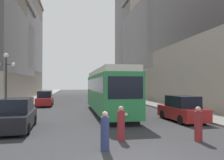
{
  "coord_description": "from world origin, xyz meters",
  "views": [
    {
      "loc": [
        -2.35,
        -7.94,
        2.67
      ],
      "look_at": [
        0.28,
        6.73,
        2.93
      ],
      "focal_mm": 36.75,
      "sensor_mm": 36.0,
      "label": 1
    }
  ],
  "objects_px": {
    "streetcar": "(108,90)",
    "lamp_post_left_near": "(6,74)",
    "parked_car_left_mid": "(16,115)",
    "pedestrian_on_sidewalk": "(198,125)",
    "parked_car_left_near": "(45,99)",
    "transit_bus": "(110,88)",
    "pedestrian_crossing_near": "(121,124)",
    "parked_car_right_far": "(182,109)",
    "pedestrian_crossing_far": "(105,132)"
  },
  "relations": [
    {
      "from": "parked_car_left_near",
      "to": "pedestrian_crossing_near",
      "type": "height_order",
      "value": "parked_car_left_near"
    },
    {
      "from": "parked_car_right_far",
      "to": "pedestrian_crossing_far",
      "type": "bearing_deg",
      "value": 40.98
    },
    {
      "from": "parked_car_left_mid",
      "to": "pedestrian_on_sidewalk",
      "type": "xyz_separation_m",
      "value": [
        8.99,
        -4.4,
        -0.09
      ]
    },
    {
      "from": "streetcar",
      "to": "pedestrian_on_sidewalk",
      "type": "relative_size",
      "value": 8.5
    },
    {
      "from": "transit_bus",
      "to": "pedestrian_on_sidewalk",
      "type": "bearing_deg",
      "value": -93.37
    },
    {
      "from": "streetcar",
      "to": "lamp_post_left_near",
      "type": "xyz_separation_m",
      "value": [
        -8.31,
        -1.28,
        1.34
      ]
    },
    {
      "from": "pedestrian_crossing_far",
      "to": "transit_bus",
      "type": "bearing_deg",
      "value": 81.13
    },
    {
      "from": "streetcar",
      "to": "lamp_post_left_near",
      "type": "height_order",
      "value": "lamp_post_left_near"
    },
    {
      "from": "pedestrian_crossing_near",
      "to": "pedestrian_on_sidewalk",
      "type": "distance_m",
      "value": 3.6
    },
    {
      "from": "parked_car_right_far",
      "to": "pedestrian_crossing_far",
      "type": "height_order",
      "value": "parked_car_right_far"
    },
    {
      "from": "pedestrian_crossing_far",
      "to": "streetcar",
      "type": "bearing_deg",
      "value": 81.39
    },
    {
      "from": "streetcar",
      "to": "transit_bus",
      "type": "height_order",
      "value": "streetcar"
    },
    {
      "from": "parked_car_left_mid",
      "to": "pedestrian_crossing_near",
      "type": "height_order",
      "value": "parked_car_left_mid"
    },
    {
      "from": "pedestrian_crossing_far",
      "to": "lamp_post_left_near",
      "type": "relative_size",
      "value": 0.32
    },
    {
      "from": "parked_car_left_mid",
      "to": "streetcar",
      "type": "bearing_deg",
      "value": 41.83
    },
    {
      "from": "parked_car_left_mid",
      "to": "parked_car_right_far",
      "type": "relative_size",
      "value": 1.12
    },
    {
      "from": "parked_car_left_mid",
      "to": "pedestrian_crossing_near",
      "type": "relative_size",
      "value": 3.08
    },
    {
      "from": "lamp_post_left_near",
      "to": "pedestrian_on_sidewalk",
      "type": "bearing_deg",
      "value": -40.58
    },
    {
      "from": "parked_car_left_near",
      "to": "parked_car_right_far",
      "type": "xyz_separation_m",
      "value": [
        10.99,
        -13.6,
        -0.0
      ]
    },
    {
      "from": "streetcar",
      "to": "parked_car_right_far",
      "type": "xyz_separation_m",
      "value": [
        4.58,
        -5.12,
        -1.26
      ]
    },
    {
      "from": "parked_car_right_far",
      "to": "lamp_post_left_near",
      "type": "distance_m",
      "value": 13.7
    },
    {
      "from": "transit_bus",
      "to": "parked_car_right_far",
      "type": "xyz_separation_m",
      "value": [
        1.25,
        -23.82,
        -1.1
      ]
    },
    {
      "from": "parked_car_left_mid",
      "to": "pedestrian_on_sidewalk",
      "type": "relative_size",
      "value": 3.1
    },
    {
      "from": "transit_bus",
      "to": "parked_car_right_far",
      "type": "bearing_deg",
      "value": -88.9
    },
    {
      "from": "pedestrian_crossing_near",
      "to": "lamp_post_left_near",
      "type": "relative_size",
      "value": 0.33
    },
    {
      "from": "streetcar",
      "to": "parked_car_left_near",
      "type": "xyz_separation_m",
      "value": [
        -6.41,
        8.48,
        -1.26
      ]
    },
    {
      "from": "pedestrian_crossing_far",
      "to": "parked_car_left_near",
      "type": "bearing_deg",
      "value": 103.79
    },
    {
      "from": "parked_car_right_far",
      "to": "lamp_post_left_near",
      "type": "height_order",
      "value": "lamp_post_left_near"
    },
    {
      "from": "streetcar",
      "to": "lamp_post_left_near",
      "type": "distance_m",
      "value": 8.52
    },
    {
      "from": "lamp_post_left_near",
      "to": "pedestrian_crossing_far",
      "type": "bearing_deg",
      "value": -57.6
    },
    {
      "from": "pedestrian_on_sidewalk",
      "to": "parked_car_right_far",
      "type": "bearing_deg",
      "value": 113.74
    },
    {
      "from": "parked_car_right_far",
      "to": "lamp_post_left_near",
      "type": "bearing_deg",
      "value": -19.33
    },
    {
      "from": "parked_car_left_near",
      "to": "parked_car_right_far",
      "type": "distance_m",
      "value": 17.48
    },
    {
      "from": "streetcar",
      "to": "pedestrian_on_sidewalk",
      "type": "bearing_deg",
      "value": -76.57
    },
    {
      "from": "parked_car_left_near",
      "to": "streetcar",
      "type": "bearing_deg",
      "value": -54.2
    },
    {
      "from": "transit_bus",
      "to": "parked_car_left_mid",
      "type": "distance_m",
      "value": 26.77
    },
    {
      "from": "parked_car_left_near",
      "to": "pedestrian_crossing_near",
      "type": "bearing_deg",
      "value": -74.65
    },
    {
      "from": "transit_bus",
      "to": "parked_car_left_near",
      "type": "xyz_separation_m",
      "value": [
        -9.74,
        -10.22,
        -1.1
      ]
    },
    {
      "from": "transit_bus",
      "to": "pedestrian_crossing_near",
      "type": "distance_m",
      "value": 28.87
    },
    {
      "from": "parked_car_left_near",
      "to": "lamp_post_left_near",
      "type": "distance_m",
      "value": 10.28
    },
    {
      "from": "parked_car_right_far",
      "to": "pedestrian_crossing_near",
      "type": "bearing_deg",
      "value": 37.72
    },
    {
      "from": "transit_bus",
      "to": "pedestrian_crossing_far",
      "type": "bearing_deg",
      "value": -101.83
    },
    {
      "from": "parked_car_right_far",
      "to": "pedestrian_crossing_far",
      "type": "relative_size",
      "value": 2.84
    },
    {
      "from": "parked_car_left_near",
      "to": "pedestrian_crossing_far",
      "type": "distance_m",
      "value": 20.32
    },
    {
      "from": "streetcar",
      "to": "parked_car_left_mid",
      "type": "bearing_deg",
      "value": -136.14
    },
    {
      "from": "transit_bus",
      "to": "parked_car_left_near",
      "type": "height_order",
      "value": "transit_bus"
    },
    {
      "from": "parked_car_left_near",
      "to": "lamp_post_left_near",
      "type": "relative_size",
      "value": 0.94
    },
    {
      "from": "parked_car_left_near",
      "to": "lamp_post_left_near",
      "type": "xyz_separation_m",
      "value": [
        -1.9,
        -9.76,
        2.6
      ]
    },
    {
      "from": "streetcar",
      "to": "parked_car_right_far",
      "type": "height_order",
      "value": "streetcar"
    },
    {
      "from": "streetcar",
      "to": "parked_car_left_near",
      "type": "bearing_deg",
      "value": 126.9
    }
  ]
}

